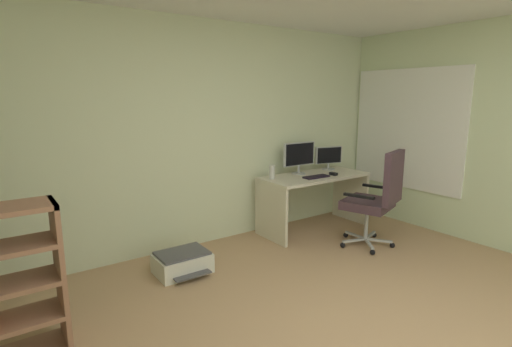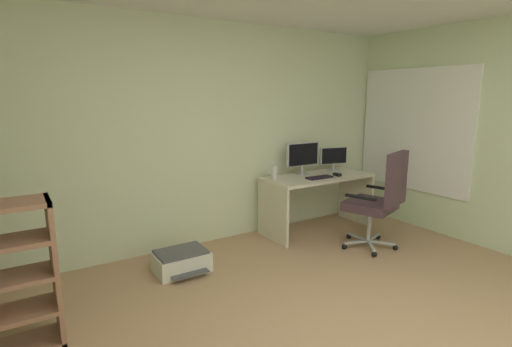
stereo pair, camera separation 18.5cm
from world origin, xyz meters
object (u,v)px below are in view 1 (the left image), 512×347
object	(u,v)px
monitor_secondary	(329,157)
desktop_speaker	(272,172)
computer_mouse	(333,174)
desk	(314,189)
monitor_main	(299,155)
printer	(183,262)
keyboard	(316,177)
office_chair	(378,196)

from	to	relation	value
monitor_secondary	desktop_speaker	size ratio (longest dim) A/B	2.31
computer_mouse	desktop_speaker	size ratio (longest dim) A/B	0.59
desk	computer_mouse	distance (m)	0.32
monitor_main	monitor_secondary	bearing A→B (deg)	0.02
computer_mouse	monitor_main	bearing A→B (deg)	134.86
computer_mouse	monitor_secondary	bearing A→B (deg)	54.89
desk	printer	bearing A→B (deg)	-173.94
desk	desktop_speaker	bearing A→B (deg)	168.41
desk	printer	xyz separation A→B (m)	(-1.94, -0.21, -0.43)
desk	monitor_secondary	xyz separation A→B (m)	(0.42, 0.17, 0.37)
monitor_main	monitor_secondary	size ratio (longest dim) A/B	1.24
printer	monitor_secondary	bearing A→B (deg)	9.02
keyboard	printer	bearing A→B (deg)	-176.03
printer	keyboard	bearing A→B (deg)	2.18
desk	monitor_secondary	world-z (taller)	monitor_secondary
monitor_secondary	office_chair	bearing A→B (deg)	-104.45
monitor_secondary	printer	distance (m)	2.52
printer	desk	bearing A→B (deg)	6.06
monitor_secondary	office_chair	distance (m)	1.11
keyboard	monitor_main	bearing A→B (deg)	95.75
monitor_main	computer_mouse	bearing A→B (deg)	-45.89
desk	computer_mouse	xyz separation A→B (m)	(0.19, -0.15, 0.21)
desk	monitor_main	distance (m)	0.48
office_chair	desk	bearing A→B (deg)	100.05
monitor_secondary	computer_mouse	xyz separation A→B (m)	(-0.23, -0.32, -0.16)
monitor_secondary	printer	bearing A→B (deg)	-170.98
keyboard	monitor_secondary	bearing A→B (deg)	32.37
desk	keyboard	xyz separation A→B (m)	(-0.09, -0.14, 0.20)
monitor_secondary	printer	world-z (taller)	monitor_secondary
keyboard	office_chair	size ratio (longest dim) A/B	0.30
monitor_main	office_chair	size ratio (longest dim) A/B	0.43
desktop_speaker	printer	distance (m)	1.56
monitor_main	desktop_speaker	xyz separation A→B (m)	(-0.48, -0.05, -0.16)
monitor_main	office_chair	xyz separation A→B (m)	(0.27, -1.04, -0.35)
monitor_secondary	office_chair	world-z (taller)	office_chair
office_chair	monitor_secondary	bearing A→B (deg)	75.55
monitor_main	keyboard	distance (m)	0.38
keyboard	office_chair	distance (m)	0.78
computer_mouse	desktop_speaker	world-z (taller)	desktop_speaker
desk	desktop_speaker	world-z (taller)	desktop_speaker
desk	office_chair	distance (m)	0.89
keyboard	desktop_speaker	bearing A→B (deg)	154.45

